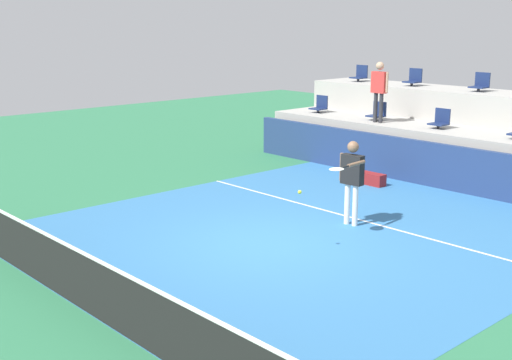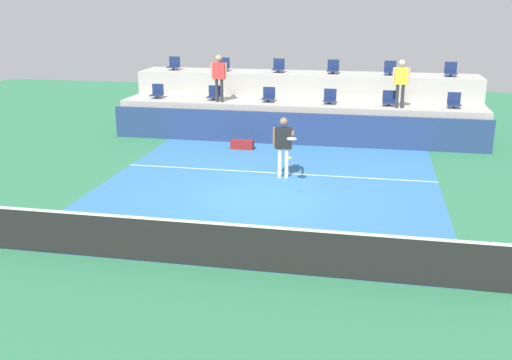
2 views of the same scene
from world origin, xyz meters
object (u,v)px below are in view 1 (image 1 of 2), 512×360
object	(u,v)px
stadium_chair_lower_left	(378,113)
stadium_chair_upper_mid_left	(480,84)
spectator_leaning_on_rail	(379,86)
equipment_bag	(371,179)
stadium_chair_lower_far_left	(320,105)
tennis_player	(352,174)
stadium_chair_upper_far_left	(360,75)
stadium_chair_upper_left	(414,79)
tennis_ball	(300,192)
stadium_chair_lower_mid_left	(440,120)

from	to	relation	value
stadium_chair_lower_left	stadium_chair_upper_mid_left	world-z (taller)	stadium_chair_upper_mid_left
spectator_leaning_on_rail	equipment_bag	bearing A→B (deg)	-55.70
stadium_chair_lower_far_left	tennis_player	bearing A→B (deg)	-43.10
stadium_chair_upper_mid_left	tennis_player	world-z (taller)	stadium_chair_upper_mid_left
stadium_chair_lower_left	stadium_chair_upper_far_left	world-z (taller)	stadium_chair_upper_far_left
stadium_chair_upper_left	tennis_ball	size ratio (longest dim) A/B	7.65
stadium_chair_lower_far_left	stadium_chair_upper_mid_left	world-z (taller)	stadium_chair_upper_mid_left
tennis_player	equipment_bag	size ratio (longest dim) A/B	2.26
stadium_chair_lower_far_left	tennis_player	distance (m)	7.71
stadium_chair_lower_far_left	stadium_chair_upper_far_left	xyz separation A→B (m)	(0.08, 1.80, 0.85)
stadium_chair_lower_far_left	equipment_bag	xyz separation A→B (m)	(3.76, -2.21, -1.31)
stadium_chair_upper_far_left	stadium_chair_upper_mid_left	size ratio (longest dim) A/B	1.00
stadium_chair_lower_mid_left	stadium_chair_lower_left	bearing A→B (deg)	180.00
stadium_chair_lower_left	tennis_player	size ratio (longest dim) A/B	0.30
stadium_chair_upper_left	tennis_player	size ratio (longest dim) A/B	0.30
stadium_chair_lower_mid_left	tennis_player	distance (m)	5.45
stadium_chair_lower_mid_left	tennis_player	xyz separation A→B (m)	(1.37, -5.26, -0.41)
stadium_chair_lower_far_left	stadium_chair_lower_left	distance (m)	2.21
stadium_chair_lower_mid_left	stadium_chair_upper_left	distance (m)	2.91
stadium_chair_lower_far_left	stadium_chair_upper_left	distance (m)	2.91
tennis_player	tennis_ball	xyz separation A→B (m)	(0.45, -1.95, 0.06)
equipment_bag	stadium_chair_lower_far_left	bearing A→B (deg)	149.57
stadium_chair_upper_left	spectator_leaning_on_rail	distance (m)	2.22
stadium_chair_lower_left	tennis_ball	bearing A→B (deg)	-61.78
stadium_chair_upper_far_left	tennis_player	distance (m)	9.07
stadium_chair_upper_left	equipment_bag	world-z (taller)	stadium_chair_upper_left
stadium_chair_lower_far_left	spectator_leaning_on_rail	distance (m)	2.67
stadium_chair_lower_mid_left	stadium_chair_upper_mid_left	size ratio (longest dim) A/B	1.00
stadium_chair_lower_mid_left	stadium_chair_upper_mid_left	distance (m)	1.99
stadium_chair_lower_left	stadium_chair_upper_left	bearing A→B (deg)	92.50
stadium_chair_upper_mid_left	tennis_player	distance (m)	7.29
stadium_chair_lower_far_left	equipment_bag	distance (m)	4.56
stadium_chair_lower_far_left	tennis_player	world-z (taller)	stadium_chair_lower_far_left
stadium_chair_upper_far_left	equipment_bag	size ratio (longest dim) A/B	0.68
tennis_ball	spectator_leaning_on_rail	bearing A→B (deg)	117.54
stadium_chair_lower_left	stadium_chair_lower_far_left	bearing A→B (deg)	180.00
spectator_leaning_on_rail	stadium_chair_lower_left	bearing A→B (deg)	128.86
stadium_chair_upper_left	spectator_leaning_on_rail	xyz separation A→B (m)	(0.39, -2.18, -0.06)
tennis_player	stadium_chair_lower_left	bearing A→B (deg)	123.00
stadium_chair_upper_far_left	stadium_chair_upper_left	size ratio (longest dim) A/B	1.00
stadium_chair_upper_mid_left	spectator_leaning_on_rail	world-z (taller)	spectator_leaning_on_rail
stadium_chair_lower_far_left	tennis_player	size ratio (longest dim) A/B	0.30
stadium_chair_upper_far_left	tennis_player	world-z (taller)	stadium_chair_upper_far_left
stadium_chair_upper_far_left	stadium_chair_upper_mid_left	bearing A→B (deg)	0.00
stadium_chair_lower_far_left	spectator_leaning_on_rail	size ratio (longest dim) A/B	0.31
stadium_chair_upper_mid_left	tennis_ball	world-z (taller)	stadium_chair_upper_mid_left
stadium_chair_lower_far_left	equipment_bag	world-z (taller)	stadium_chair_lower_far_left
stadium_chair_upper_far_left	stadium_chair_upper_left	world-z (taller)	same
spectator_leaning_on_rail	equipment_bag	xyz separation A→B (m)	(1.25, -1.83, -2.11)
stadium_chair_lower_far_left	tennis_ball	xyz separation A→B (m)	(6.08, -7.21, -0.35)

